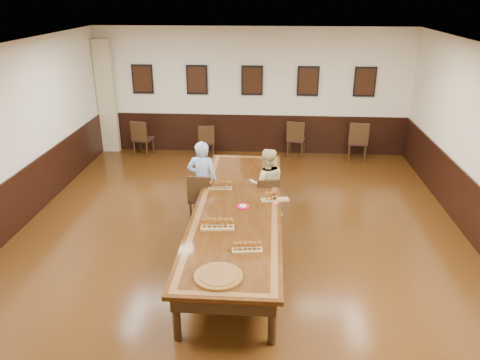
# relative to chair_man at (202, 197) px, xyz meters

# --- Properties ---
(floor) EXTENTS (8.00, 10.00, 0.02)m
(floor) POSITION_rel_chair_man_xyz_m (0.74, -0.93, -0.48)
(floor) COLOR black
(floor) RESTS_ON ground
(ceiling) EXTENTS (8.00, 10.00, 0.02)m
(ceiling) POSITION_rel_chair_man_xyz_m (0.74, -0.93, 2.74)
(ceiling) COLOR white
(ceiling) RESTS_ON floor
(wall_back) EXTENTS (8.00, 0.02, 3.20)m
(wall_back) POSITION_rel_chair_man_xyz_m (0.74, 4.08, 1.13)
(wall_back) COLOR #EEE5C7
(wall_back) RESTS_ON floor
(chair_man) EXTENTS (0.47, 0.50, 0.95)m
(chair_man) POSITION_rel_chair_man_xyz_m (0.00, 0.00, 0.00)
(chair_man) COLOR black
(chair_man) RESTS_ON floor
(chair_woman) EXTENTS (0.47, 0.50, 0.88)m
(chair_woman) POSITION_rel_chair_man_xyz_m (1.20, 0.07, -0.03)
(chair_woman) COLOR black
(chair_woman) RESTS_ON floor
(spare_chair_a) EXTENTS (0.54, 0.57, 0.94)m
(spare_chair_a) POSITION_rel_chair_man_xyz_m (-2.05, 3.57, -0.00)
(spare_chair_a) COLOR black
(spare_chair_a) RESTS_ON floor
(spare_chair_b) EXTENTS (0.47, 0.50, 0.86)m
(spare_chair_b) POSITION_rel_chair_man_xyz_m (-0.40, 3.58, -0.04)
(spare_chair_b) COLOR black
(spare_chair_b) RESTS_ON floor
(spare_chair_c) EXTENTS (0.54, 0.57, 0.95)m
(spare_chair_c) POSITION_rel_chair_man_xyz_m (1.90, 3.80, 0.00)
(spare_chair_c) COLOR black
(spare_chair_c) RESTS_ON floor
(spare_chair_d) EXTENTS (0.54, 0.57, 1.01)m
(spare_chair_d) POSITION_rel_chair_man_xyz_m (3.43, 3.59, 0.03)
(spare_chair_d) COLOR black
(spare_chair_d) RESTS_ON floor
(person_man) EXTENTS (0.57, 0.39, 1.51)m
(person_man) POSITION_rel_chair_man_xyz_m (0.00, 0.10, 0.28)
(person_man) COLOR #5281CD
(person_man) RESTS_ON floor
(person_woman) EXTENTS (0.75, 0.62, 1.37)m
(person_woman) POSITION_rel_chair_man_xyz_m (1.19, 0.17, 0.21)
(person_woman) COLOR beige
(person_woman) RESTS_ON floor
(pink_phone) EXTENTS (0.12, 0.16, 0.01)m
(pink_phone) POSITION_rel_chair_man_xyz_m (1.34, -0.75, 0.28)
(pink_phone) COLOR #FB5380
(pink_phone) RESTS_ON conference_table
(curtain) EXTENTS (0.45, 0.18, 2.90)m
(curtain) POSITION_rel_chair_man_xyz_m (-3.01, 3.89, 0.98)
(curtain) COLOR tan
(curtain) RESTS_ON floor
(wainscoting) EXTENTS (8.00, 10.00, 1.00)m
(wainscoting) POSITION_rel_chair_man_xyz_m (0.74, -0.93, 0.03)
(wainscoting) COLOR black
(wainscoting) RESTS_ON floor
(conference_table) EXTENTS (1.40, 5.00, 0.76)m
(conference_table) POSITION_rel_chair_man_xyz_m (0.74, -0.93, 0.14)
(conference_table) COLOR black
(conference_table) RESTS_ON floor
(posters) EXTENTS (6.14, 0.04, 0.74)m
(posters) POSITION_rel_chair_man_xyz_m (0.74, 4.01, 1.43)
(posters) COLOR black
(posters) RESTS_ON wall_back
(flight_a) EXTENTS (0.42, 0.14, 0.16)m
(flight_a) POSITION_rel_chair_man_xyz_m (0.38, -0.26, 0.35)
(flight_a) COLOR olive
(flight_a) RESTS_ON conference_table
(flight_b) EXTENTS (0.48, 0.22, 0.17)m
(flight_b) POSITION_rel_chair_man_xyz_m (1.31, -0.69, 0.36)
(flight_b) COLOR olive
(flight_b) RESTS_ON conference_table
(flight_c) EXTENTS (0.51, 0.19, 0.19)m
(flight_c) POSITION_rel_chair_man_xyz_m (0.50, -1.75, 0.36)
(flight_c) COLOR olive
(flight_c) RESTS_ON conference_table
(flight_d) EXTENTS (0.43, 0.18, 0.15)m
(flight_d) POSITION_rel_chair_man_xyz_m (0.97, -2.35, 0.35)
(flight_d) COLOR olive
(flight_d) RESTS_ON conference_table
(red_plate_grp) EXTENTS (0.22, 0.22, 0.03)m
(red_plate_grp) POSITION_rel_chair_man_xyz_m (0.82, -0.98, 0.29)
(red_plate_grp) COLOR #B50C29
(red_plate_grp) RESTS_ON conference_table
(carved_platter) EXTENTS (0.66, 0.66, 0.05)m
(carved_platter) POSITION_rel_chair_man_xyz_m (0.65, -3.00, 0.30)
(carved_platter) COLOR brown
(carved_platter) RESTS_ON conference_table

